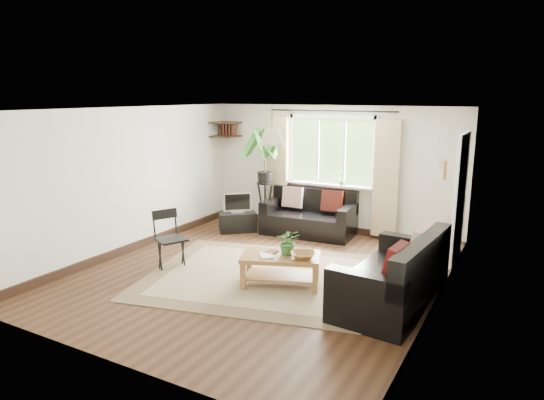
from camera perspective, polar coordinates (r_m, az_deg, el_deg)
The scene contains 24 objects.
floor at distance 7.22m, azimuth -1.55°, elevation -8.77°, with size 5.50×5.50×0.00m, color black.
ceiling at distance 6.74m, azimuth -1.67°, elevation 10.64°, with size 5.50×5.50×0.00m, color white.
wall_back at distance 9.32m, azimuth 7.02°, elevation 3.62°, with size 5.00×0.02×2.40m, color silver.
wall_front at distance 4.80m, azimuth -18.60°, elevation -5.33°, with size 5.00×0.02×2.40m, color silver.
wall_left at distance 8.41m, azimuth -16.47°, elevation 2.25°, with size 0.02×5.50×2.40m, color silver.
wall_right at distance 6.04m, azimuth 19.30°, elevation -1.79°, with size 0.02×5.50×2.40m, color silver.
rug at distance 7.15m, azimuth -1.35°, elevation -8.89°, with size 3.22×2.76×0.02m, color beige.
window at distance 9.23m, azimuth 6.98°, elevation 5.73°, with size 2.50×0.16×2.16m, color white, non-canonical shape.
door at distance 7.73m, azimuth 21.17°, elevation -0.45°, with size 0.06×0.96×2.06m, color silver.
corner_shelf at distance 10.08m, azimuth -5.49°, elevation 8.26°, with size 0.50×0.50×0.34m, color black, non-canonical shape.
pendant_lamp at distance 7.10m, azimuth 0.00°, elevation 7.90°, with size 0.36×0.36×0.54m, color beige, non-canonical shape.
wall_sconce at distance 6.24m, azimuth 19.50°, elevation 3.70°, with size 0.12×0.12×0.28m, color beige, non-canonical shape.
sofa_back at distance 9.13m, azimuth 4.34°, elevation -1.64°, with size 1.69×0.85×0.80m, color black, non-canonical shape.
sofa_right at distance 6.27m, azimuth 13.88°, elevation -8.22°, with size 0.93×1.86×0.88m, color black, non-canonical shape.
coffee_table at distance 6.78m, azimuth 1.03°, elevation -8.23°, with size 1.07×0.59×0.44m, color brown, non-canonical shape.
table_plant at distance 6.68m, azimuth 1.92°, elevation -4.90°, with size 0.33×0.28×0.36m, color #295C25.
bowl at distance 6.57m, azimuth 3.66°, elevation -6.50°, with size 0.34×0.34×0.08m, color brown.
book_a at distance 6.64m, azimuth -1.42°, elevation -6.56°, with size 0.18×0.25×0.02m, color white.
book_b at distance 6.84m, azimuth -0.65°, elevation -6.00°, with size 0.15×0.21×0.02m, color #582823.
tv_stand at distance 9.39m, azimuth -4.06°, elevation -2.57°, with size 0.70×0.39×0.37m, color black.
tv at distance 9.29m, azimuth -4.09°, elevation -0.23°, with size 0.54×0.18×0.41m, color #A5A5AA, non-canonical shape.
palm_stand at distance 9.48m, azimuth -0.83°, elevation 2.54°, with size 0.77×0.77×1.97m, color black, non-canonical shape.
folding_chair at distance 7.50m, azimuth -11.79°, elevation -4.67°, with size 0.45×0.45×0.88m, color black, non-canonical shape.
sill_plant at distance 9.14m, azimuth 8.17°, elevation 2.56°, with size 0.14×0.10×0.27m, color #2D6023.
Camera 1 is at (3.42, -5.80, 2.61)m, focal length 32.00 mm.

